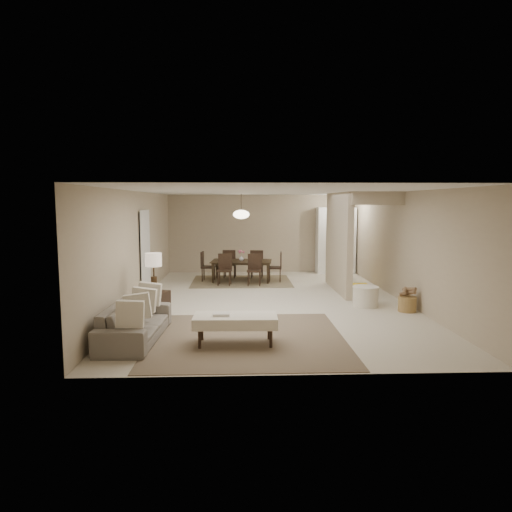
{
  "coord_description": "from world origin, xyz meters",
  "views": [
    {
      "loc": [
        -0.75,
        -10.24,
        2.25
      ],
      "look_at": [
        -0.35,
        -0.0,
        1.05
      ],
      "focal_mm": 32.0,
      "sensor_mm": 36.0,
      "label": 1
    }
  ],
  "objects_px": {
    "wicker_basket": "(407,304)",
    "pantry_cabinet": "(335,240)",
    "dining_table": "(241,271)",
    "sofa": "(135,322)",
    "side_table": "(155,305)",
    "round_pouf": "(365,297)",
    "ottoman_bench": "(235,321)"
  },
  "relations": [
    {
      "from": "ottoman_bench",
      "to": "wicker_basket",
      "type": "xyz_separation_m",
      "value": [
        3.55,
        2.07,
        -0.22
      ]
    },
    {
      "from": "pantry_cabinet",
      "to": "wicker_basket",
      "type": "xyz_separation_m",
      "value": [
        0.4,
        -5.24,
        -0.89
      ]
    },
    {
      "from": "pantry_cabinet",
      "to": "side_table",
      "type": "relative_size",
      "value": 4.03
    },
    {
      "from": "pantry_cabinet",
      "to": "dining_table",
      "type": "relative_size",
      "value": 1.23
    },
    {
      "from": "dining_table",
      "to": "sofa",
      "type": "bearing_deg",
      "value": -102.21
    },
    {
      "from": "pantry_cabinet",
      "to": "sofa",
      "type": "relative_size",
      "value": 1.03
    },
    {
      "from": "side_table",
      "to": "round_pouf",
      "type": "distance_m",
      "value": 4.48
    },
    {
      "from": "sofa",
      "to": "side_table",
      "type": "bearing_deg",
      "value": 0.83
    },
    {
      "from": "round_pouf",
      "to": "wicker_basket",
      "type": "relative_size",
      "value": 1.52
    },
    {
      "from": "side_table",
      "to": "dining_table",
      "type": "relative_size",
      "value": 0.31
    },
    {
      "from": "round_pouf",
      "to": "sofa",
      "type": "bearing_deg",
      "value": -153.09
    },
    {
      "from": "round_pouf",
      "to": "dining_table",
      "type": "bearing_deg",
      "value": 129.27
    },
    {
      "from": "pantry_cabinet",
      "to": "side_table",
      "type": "bearing_deg",
      "value": -130.56
    },
    {
      "from": "dining_table",
      "to": "pantry_cabinet",
      "type": "bearing_deg",
      "value": 31.63
    },
    {
      "from": "side_table",
      "to": "pantry_cabinet",
      "type": "bearing_deg",
      "value": 49.44
    },
    {
      "from": "round_pouf",
      "to": "wicker_basket",
      "type": "height_order",
      "value": "round_pouf"
    },
    {
      "from": "side_table",
      "to": "sofa",
      "type": "bearing_deg",
      "value": -91.97
    },
    {
      "from": "sofa",
      "to": "ottoman_bench",
      "type": "distance_m",
      "value": 1.68
    },
    {
      "from": "sofa",
      "to": "round_pouf",
      "type": "height_order",
      "value": "sofa"
    },
    {
      "from": "wicker_basket",
      "to": "pantry_cabinet",
      "type": "bearing_deg",
      "value": 94.37
    },
    {
      "from": "wicker_basket",
      "to": "dining_table",
      "type": "xyz_separation_m",
      "value": [
        -3.42,
        3.77,
        0.14
      ]
    },
    {
      "from": "side_table",
      "to": "dining_table",
      "type": "xyz_separation_m",
      "value": [
        1.73,
        4.08,
        0.04
      ]
    },
    {
      "from": "ottoman_bench",
      "to": "round_pouf",
      "type": "relative_size",
      "value": 2.37
    },
    {
      "from": "side_table",
      "to": "wicker_basket",
      "type": "distance_m",
      "value": 5.16
    },
    {
      "from": "pantry_cabinet",
      "to": "sofa",
      "type": "bearing_deg",
      "value": -124.41
    },
    {
      "from": "pantry_cabinet",
      "to": "wicker_basket",
      "type": "relative_size",
      "value": 5.66
    },
    {
      "from": "sofa",
      "to": "ottoman_bench",
      "type": "relative_size",
      "value": 1.52
    },
    {
      "from": "round_pouf",
      "to": "dining_table",
      "type": "xyz_separation_m",
      "value": [
        -2.68,
        3.27,
        0.08
      ]
    },
    {
      "from": "pantry_cabinet",
      "to": "ottoman_bench",
      "type": "relative_size",
      "value": 1.57
    },
    {
      "from": "ottoman_bench",
      "to": "side_table",
      "type": "distance_m",
      "value": 2.38
    },
    {
      "from": "pantry_cabinet",
      "to": "sofa",
      "type": "distance_m",
      "value": 8.53
    },
    {
      "from": "dining_table",
      "to": "round_pouf",
      "type": "bearing_deg",
      "value": -45.08
    }
  ]
}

